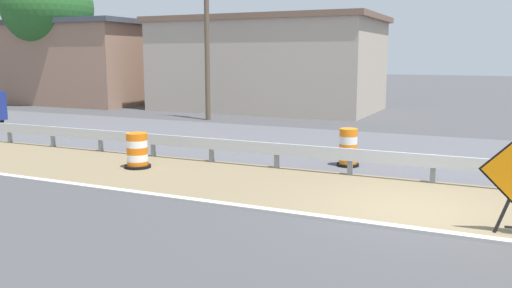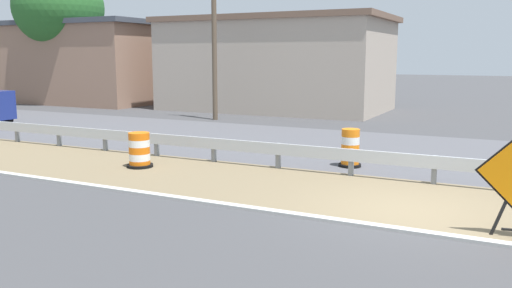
# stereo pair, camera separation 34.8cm
# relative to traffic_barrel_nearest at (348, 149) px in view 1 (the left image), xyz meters

# --- Properties ---
(ground_plane) EXTENTS (160.00, 160.00, 0.00)m
(ground_plane) POSITION_rel_traffic_barrel_nearest_xyz_m (-3.71, -2.40, -0.48)
(ground_plane) COLOR #3D3D3F
(median_dirt_strip) EXTENTS (4.00, 120.00, 0.01)m
(median_dirt_strip) POSITION_rel_traffic_barrel_nearest_xyz_m (-2.91, -2.40, -0.48)
(median_dirt_strip) COLOR #706047
(median_dirt_strip) RESTS_ON ground
(far_lane_asphalt) EXTENTS (7.88, 120.00, 0.00)m
(far_lane_asphalt) POSITION_rel_traffic_barrel_nearest_xyz_m (3.03, -2.40, -0.48)
(far_lane_asphalt) COLOR #4C4C51
(far_lane_asphalt) RESTS_ON ground
(curb_near_edge) EXTENTS (0.20, 120.00, 0.11)m
(curb_near_edge) POSITION_rel_traffic_barrel_nearest_xyz_m (-5.01, -2.40, -0.48)
(curb_near_edge) COLOR #ADADA8
(curb_near_edge) RESTS_ON ground
(guardrail_median) EXTENTS (0.18, 53.73, 0.71)m
(guardrail_median) POSITION_rel_traffic_barrel_nearest_xyz_m (-1.15, 0.68, 0.04)
(guardrail_median) COLOR #ADB2B7
(guardrail_median) RESTS_ON ground
(traffic_barrel_nearest) EXTENTS (0.63, 0.63, 1.07)m
(traffic_barrel_nearest) POSITION_rel_traffic_barrel_nearest_xyz_m (0.00, 0.00, 0.00)
(traffic_barrel_nearest) COLOR orange
(traffic_barrel_nearest) RESTS_ON ground
(traffic_barrel_close) EXTENTS (0.73, 0.73, 0.97)m
(traffic_barrel_close) POSITION_rel_traffic_barrel_nearest_xyz_m (-2.68, 5.24, -0.05)
(traffic_barrel_close) COLOR orange
(traffic_barrel_close) RESTS_ON ground
(roadside_shop_near) EXTENTS (7.19, 12.71, 5.22)m
(roadside_shop_near) POSITION_rel_traffic_barrel_nearest_xyz_m (13.78, 8.51, 2.14)
(roadside_shop_near) COLOR #AD9E8E
(roadside_shop_near) RESTS_ON ground
(roadside_shop_far) EXTENTS (8.44, 13.63, 5.27)m
(roadside_shop_far) POSITION_rel_traffic_barrel_nearest_xyz_m (13.59, 23.15, 2.17)
(roadside_shop_far) COLOR #93705B
(roadside_shop_far) RESTS_ON ground
(utility_pole_near) EXTENTS (0.24, 1.80, 7.47)m
(utility_pole_near) POSITION_rel_traffic_barrel_nearest_xyz_m (7.89, 9.08, 3.41)
(utility_pole_near) COLOR brown
(utility_pole_near) RESTS_ON ground
(tree_roadside) EXTENTS (5.58, 5.58, 8.58)m
(tree_roadside) POSITION_rel_traffic_barrel_nearest_xyz_m (11.01, 22.29, 5.57)
(tree_roadside) COLOR #4C3D2D
(tree_roadside) RESTS_ON ground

